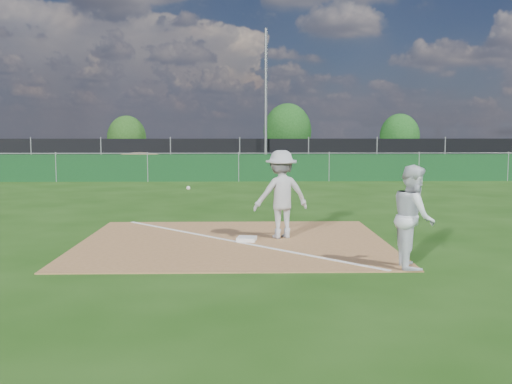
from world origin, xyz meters
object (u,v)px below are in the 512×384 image
at_px(light_pole, 266,100).
at_px(car_mid, 240,154).
at_px(tree_left, 127,138).
at_px(runner, 413,217).
at_px(first_base, 247,239).
at_px(play_at_first, 281,194).
at_px(tree_mid, 287,131).
at_px(car_right, 298,154).
at_px(car_left, 165,152).
at_px(tree_right, 400,136).

height_order(light_pole, car_mid, light_pole).
xyz_separation_m(light_pole, tree_left, (-10.01, 10.22, -2.25)).
bearing_deg(runner, first_base, 55.41).
relative_size(play_at_first, tree_mid, 0.58).
distance_m(runner, car_right, 28.60).
bearing_deg(car_mid, tree_left, 71.84).
xyz_separation_m(light_pole, runner, (1.41, -23.87, -3.17)).
xyz_separation_m(first_base, play_at_first, (0.71, 0.34, 0.85)).
distance_m(light_pole, car_mid, 6.22).
bearing_deg(car_left, play_at_first, -166.07).
relative_size(play_at_first, car_right, 0.53).
distance_m(runner, tree_right, 36.66).
height_order(play_at_first, car_mid, play_at_first).
xyz_separation_m(light_pole, first_base, (-1.24, -21.65, -3.94)).
height_order(runner, tree_mid, tree_mid).
relative_size(runner, tree_right, 0.46).
distance_m(play_at_first, car_right, 26.18).
bearing_deg(light_pole, play_at_first, -91.44).
relative_size(play_at_first, runner, 1.55).
distance_m(first_base, car_left, 27.62).
relative_size(light_pole, car_left, 1.63).
height_order(play_at_first, car_right, play_at_first).
relative_size(car_left, tree_right, 1.36).
bearing_deg(play_at_first, car_left, 102.56).
relative_size(light_pole, first_base, 21.80).
relative_size(car_left, tree_mid, 1.12).
height_order(car_mid, tree_right, tree_right).
distance_m(car_left, car_mid, 5.01).
bearing_deg(first_base, play_at_first, 25.79).
relative_size(runner, tree_mid, 0.38).
bearing_deg(tree_left, tree_right, 3.56).
distance_m(car_left, tree_left, 5.99).
bearing_deg(tree_mid, play_at_first, -94.66).
bearing_deg(first_base, tree_right, 69.90).
distance_m(light_pole, first_base, 22.04).
relative_size(car_right, tree_mid, 1.11).
bearing_deg(tree_mid, runner, -91.19).
bearing_deg(car_mid, runner, -161.25).
height_order(play_at_first, car_left, play_at_first).
xyz_separation_m(play_at_first, tree_left, (-9.48, 31.53, 0.84)).
relative_size(runner, car_left, 0.34).
distance_m(light_pole, tree_right, 16.01).
height_order(light_pole, tree_right, light_pole).
distance_m(first_base, tree_mid, 33.37).
bearing_deg(car_right, tree_right, -70.48).
bearing_deg(light_pole, car_mid, 106.49).
relative_size(light_pole, play_at_first, 3.12).
height_order(play_at_first, runner, play_at_first).
xyz_separation_m(car_mid, tree_left, (-8.51, 5.15, 1.03)).
distance_m(car_right, tree_mid, 6.94).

